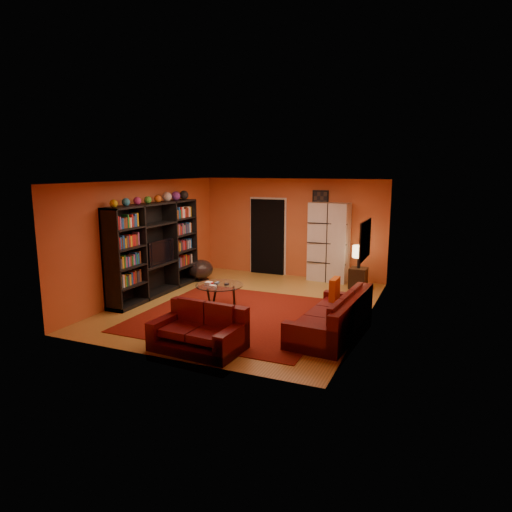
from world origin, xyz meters
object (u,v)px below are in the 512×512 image
at_px(entertainment_unit, 155,249).
at_px(table_lamp, 359,252).
at_px(sofa, 336,318).
at_px(side_table, 358,278).
at_px(loveseat, 201,331).
at_px(bowl_chair, 201,269).
at_px(storage_cabinet, 329,242).
at_px(tv, 157,252).
at_px(coffee_table, 219,287).

xyz_separation_m(entertainment_unit, table_lamp, (4.18, 2.35, -0.16)).
relative_size(sofa, side_table, 4.66).
relative_size(loveseat, bowl_chair, 2.26).
relative_size(loveseat, storage_cabinet, 0.73).
distance_m(tv, storage_cabinet, 4.30).
relative_size(sofa, coffee_table, 2.37).
relative_size(tv, side_table, 1.90).
xyz_separation_m(side_table, table_lamp, (0.00, -0.00, 0.64)).
height_order(bowl_chair, side_table, bowl_chair).
bearing_deg(side_table, loveseat, -108.77).
bearing_deg(sofa, table_lamp, 97.74).
xyz_separation_m(bowl_chair, side_table, (3.91, 0.81, -0.04)).
height_order(sofa, storage_cabinet, storage_cabinet).
xyz_separation_m(loveseat, table_lamp, (1.62, 4.77, 0.60)).
bearing_deg(entertainment_unit, storage_cabinet, 40.13).
bearing_deg(tv, bowl_chair, -8.52).
relative_size(loveseat, table_lamp, 2.72).
height_order(loveseat, side_table, loveseat).
bearing_deg(table_lamp, sofa, -85.97).
bearing_deg(sofa, side_table, 97.74).
xyz_separation_m(entertainment_unit, loveseat, (2.56, -2.42, -0.76)).
relative_size(entertainment_unit, tv, 3.17).
relative_size(storage_cabinet, table_lamp, 3.71).
bearing_deg(coffee_table, storage_cabinet, 65.24).
bearing_deg(coffee_table, bowl_chair, 128.98).
distance_m(sofa, bowl_chair, 4.81).
distance_m(coffee_table, side_table, 3.61).
relative_size(loveseat, side_table, 2.96).
relative_size(entertainment_unit, table_lamp, 5.53).
xyz_separation_m(loveseat, storage_cabinet, (0.76, 5.22, 0.72)).
relative_size(sofa, loveseat, 1.58).
bearing_deg(coffee_table, table_lamp, 49.61).
bearing_deg(storage_cabinet, table_lamp, -22.78).
distance_m(tv, loveseat, 3.57).
height_order(coffee_table, storage_cabinet, storage_cabinet).
bearing_deg(storage_cabinet, side_table, -22.78).
bearing_deg(tv, side_table, -60.57).
relative_size(tv, loveseat, 0.64).
distance_m(loveseat, side_table, 5.04).
bearing_deg(loveseat, storage_cabinet, -4.62).
relative_size(entertainment_unit, sofa, 1.29).
height_order(sofa, coffee_table, sofa).
height_order(entertainment_unit, coffee_table, entertainment_unit).
height_order(entertainment_unit, bowl_chair, entertainment_unit).
bearing_deg(storage_cabinet, sofa, -68.77).
bearing_deg(sofa, bowl_chair, 152.93).
bearing_deg(table_lamp, coffee_table, -130.39).
relative_size(entertainment_unit, coffee_table, 3.05).
distance_m(coffee_table, storage_cabinet, 3.57).
bearing_deg(sofa, storage_cabinet, 110.07).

